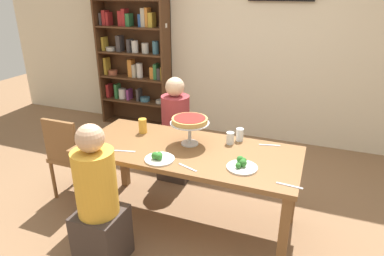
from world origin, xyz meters
The scene contains 18 objects.
ground_plane centered at (0.00, 0.00, 0.00)m, with size 12.00×12.00×0.00m, color #846042.
rear_partition centered at (0.00, 2.20, 1.40)m, with size 8.00×0.12×2.80m, color beige.
dining_table centered at (0.00, 0.00, 0.65)m, with size 1.86×0.80×0.74m.
bookshelf centered at (-1.66, 2.01, 1.16)m, with size 1.11×0.30×2.21m.
diner_far_left centered at (-0.43, 0.71, 0.49)m, with size 0.34×0.34×1.15m.
diner_near_left centered at (-0.44, -0.68, 0.49)m, with size 0.34×0.34×1.15m.
chair_head_west centered at (-1.23, -0.03, 0.49)m, with size 0.40×0.40×0.87m.
deep_dish_pizza_stand centered at (-0.02, 0.09, 0.94)m, with size 0.33×0.33×0.24m.
salad_plate_near_diner centered at (0.50, -0.15, 0.76)m, with size 0.23×0.23×0.07m.
salad_plate_far_diner centered at (-0.13, -0.27, 0.76)m, with size 0.24×0.24×0.07m.
beer_glass_amber_tall centered at (-0.52, 0.17, 0.81)m, with size 0.08×0.08×0.14m, color gold.
water_glass_clear_near centered at (0.36, 0.32, 0.80)m, with size 0.07×0.07×0.11m, color white.
water_glass_clear_far centered at (0.30, 0.23, 0.79)m, with size 0.07×0.07×0.10m, color white.
cutlery_fork_near centered at (-0.47, -0.23, 0.74)m, with size 0.18×0.02×0.01m, color silver.
cutlery_knife_near centered at (0.12, -0.30, 0.74)m, with size 0.18×0.02×0.01m, color silver.
cutlery_fork_far centered at (0.63, 0.32, 0.74)m, with size 0.18×0.02×0.01m, color silver.
cutlery_knife_far centered at (0.86, -0.29, 0.74)m, with size 0.18×0.02×0.01m, color silver.
cutlery_spare_fork centered at (-0.71, -0.32, 0.74)m, with size 0.18×0.02×0.01m, color silver.
Camera 1 is at (0.96, -2.37, 1.98)m, focal length 31.56 mm.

